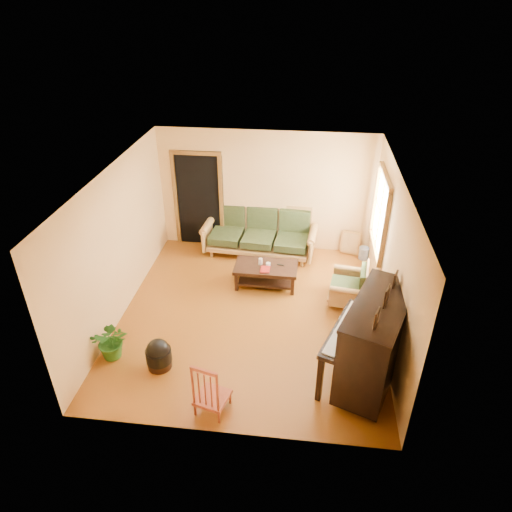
# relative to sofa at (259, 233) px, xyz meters

# --- Properties ---
(floor) EXTENTS (5.00, 5.00, 0.00)m
(floor) POSITION_rel_sofa_xyz_m (0.09, -2.16, -0.50)
(floor) COLOR #6A360E
(floor) RESTS_ON ground
(doorway) EXTENTS (1.08, 0.16, 2.05)m
(doorway) POSITION_rel_sofa_xyz_m (-1.36, 0.32, 0.52)
(doorway) COLOR black
(doorway) RESTS_ON floor
(window) EXTENTS (0.12, 1.36, 1.46)m
(window) POSITION_rel_sofa_xyz_m (2.30, -0.86, 1.00)
(window) COLOR white
(window) RESTS_ON right_wall
(sofa) EXTENTS (2.42, 1.18, 1.01)m
(sofa) POSITION_rel_sofa_xyz_m (0.00, 0.00, 0.00)
(sofa) COLOR #9E703A
(sofa) RESTS_ON floor
(coffee_table) EXTENTS (1.21, 0.67, 0.43)m
(coffee_table) POSITION_rel_sofa_xyz_m (0.27, -1.19, -0.29)
(coffee_table) COLOR black
(coffee_table) RESTS_ON floor
(armchair) EXTENTS (0.84, 0.87, 0.77)m
(armchair) POSITION_rel_sofa_xyz_m (1.79, -1.53, -0.12)
(armchair) COLOR #9E703A
(armchair) RESTS_ON floor
(piano) EXTENTS (1.45, 1.83, 1.41)m
(piano) POSITION_rel_sofa_xyz_m (2.02, -3.49, 0.20)
(piano) COLOR black
(piano) RESTS_ON floor
(footstool) EXTENTS (0.45, 0.45, 0.37)m
(footstool) POSITION_rel_sofa_xyz_m (-1.12, -3.59, -0.32)
(footstool) COLOR black
(footstool) RESTS_ON floor
(red_chair) EXTENTS (0.52, 0.55, 0.89)m
(red_chair) POSITION_rel_sofa_xyz_m (-0.15, -4.29, -0.06)
(red_chair) COLOR maroon
(red_chair) RESTS_ON floor
(leaning_frame) EXTENTS (0.42, 0.19, 0.54)m
(leaning_frame) POSITION_rel_sofa_xyz_m (1.95, 0.22, -0.23)
(leaning_frame) COLOR #B07D3A
(leaning_frame) RESTS_ON floor
(ceramic_crock) EXTENTS (0.25, 0.25, 0.26)m
(ceramic_crock) POSITION_rel_sofa_xyz_m (2.24, 0.04, -0.37)
(ceramic_crock) COLOR #365BA2
(ceramic_crock) RESTS_ON floor
(potted_plant) EXTENTS (0.64, 0.58, 0.63)m
(potted_plant) POSITION_rel_sofa_xyz_m (-1.90, -3.45, -0.19)
(potted_plant) COLOR #245B1A
(potted_plant) RESTS_ON floor
(book) EXTENTS (0.18, 0.24, 0.02)m
(book) POSITION_rel_sofa_xyz_m (0.18, -1.35, -0.06)
(book) COLOR maroon
(book) RESTS_ON coffee_table
(candle) EXTENTS (0.10, 0.10, 0.13)m
(candle) POSITION_rel_sofa_xyz_m (0.16, -1.15, -0.00)
(candle) COLOR white
(candle) RESTS_ON coffee_table
(glass_jar) EXTENTS (0.11, 0.11, 0.06)m
(glass_jar) POSITION_rel_sofa_xyz_m (0.31, -1.18, -0.04)
(glass_jar) COLOR white
(glass_jar) RESTS_ON coffee_table
(remote) EXTENTS (0.14, 0.07, 0.01)m
(remote) POSITION_rel_sofa_xyz_m (0.54, -1.14, -0.06)
(remote) COLOR black
(remote) RESTS_ON coffee_table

